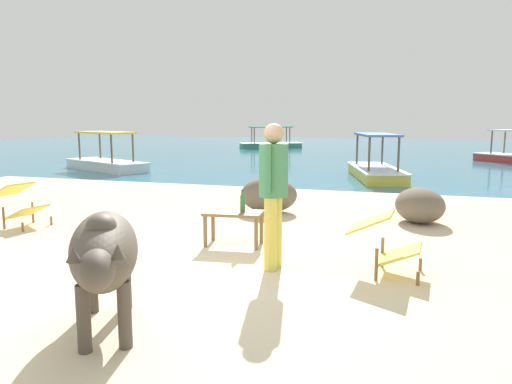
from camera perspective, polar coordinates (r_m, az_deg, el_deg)
sand_beach at (r=5.14m, az=-10.72°, el=-10.63°), size 18.00×14.00×0.04m
water_surface at (r=26.42m, az=12.60°, el=4.68°), size 60.00×36.00×0.03m
cow at (r=3.92m, az=-17.58°, el=-6.75°), size 1.23×1.65×0.98m
low_bench_table at (r=6.38m, az=-2.66°, el=-3.02°), size 0.80×0.52×0.45m
bottle at (r=6.32m, az=-1.59°, el=-1.32°), size 0.07×0.07×0.30m
deck_chair_near at (r=5.38m, az=15.07°, el=-5.43°), size 0.80×0.58×0.68m
deck_chair_far at (r=8.37m, az=-26.21°, el=-1.07°), size 0.84×0.64×0.68m
person_standing at (r=5.28m, az=2.08°, el=0.83°), size 0.32×0.51×1.62m
shore_rock_large at (r=8.67m, az=1.53°, el=-0.33°), size 1.14×0.94×0.63m
shore_rock_medium at (r=8.23m, az=18.85°, el=-1.49°), size 1.02×1.15×0.57m
boat_green at (r=28.99m, az=1.75°, el=5.78°), size 3.77×2.81×1.29m
boat_white at (r=17.03m, az=-17.37°, el=3.44°), size 3.81×2.65×1.29m
boat_yellow at (r=14.33m, az=14.00°, el=2.68°), size 2.02×3.84×1.29m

